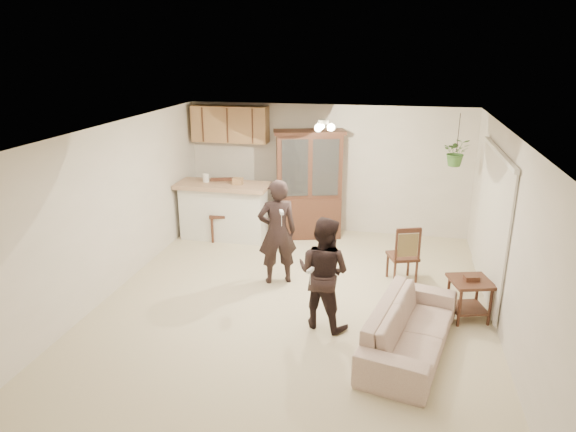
% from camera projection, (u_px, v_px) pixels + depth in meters
% --- Properties ---
extents(floor, '(6.50, 6.50, 0.00)m').
position_uv_depth(floor, '(294.00, 303.00, 7.44)').
color(floor, beige).
rests_on(floor, ground).
extents(ceiling, '(5.50, 6.50, 0.02)m').
position_uv_depth(ceiling, '(295.00, 131.00, 6.65)').
color(ceiling, silver).
rests_on(ceiling, wall_back).
extents(wall_back, '(5.50, 0.02, 2.50)m').
position_uv_depth(wall_back, '(327.00, 169.00, 10.06)').
color(wall_back, beige).
rests_on(wall_back, ground).
extents(wall_front, '(5.50, 0.02, 2.50)m').
position_uv_depth(wall_front, '(213.00, 354.00, 4.03)').
color(wall_front, beige).
rests_on(wall_front, ground).
extents(wall_left, '(0.02, 6.50, 2.50)m').
position_uv_depth(wall_left, '(112.00, 209.00, 7.59)').
color(wall_left, beige).
rests_on(wall_left, ground).
extents(wall_right, '(0.02, 6.50, 2.50)m').
position_uv_depth(wall_right, '(507.00, 237.00, 6.50)').
color(wall_right, beige).
rests_on(wall_right, ground).
extents(breakfast_bar, '(1.60, 0.55, 1.00)m').
position_uv_depth(breakfast_bar, '(224.00, 213.00, 9.83)').
color(breakfast_bar, silver).
rests_on(breakfast_bar, floor).
extents(bar_top, '(1.75, 0.70, 0.08)m').
position_uv_depth(bar_top, '(223.00, 186.00, 9.65)').
color(bar_top, tan).
rests_on(bar_top, breakfast_bar).
extents(upper_cabinets, '(1.50, 0.34, 0.70)m').
position_uv_depth(upper_cabinets, '(230.00, 124.00, 10.00)').
color(upper_cabinets, brown).
rests_on(upper_cabinets, wall_back).
extents(vertical_blinds, '(0.06, 2.30, 2.10)m').
position_uv_depth(vertical_blinds, '(491.00, 225.00, 7.39)').
color(vertical_blinds, beige).
rests_on(vertical_blinds, wall_right).
extents(ceiling_fixture, '(0.36, 0.36, 0.20)m').
position_uv_depth(ceiling_fixture, '(323.00, 126.00, 7.75)').
color(ceiling_fixture, '#FFF1BF').
rests_on(ceiling_fixture, ceiling).
extents(hanging_plant, '(0.43, 0.37, 0.48)m').
position_uv_depth(hanging_plant, '(456.00, 152.00, 8.63)').
color(hanging_plant, '#355B24').
rests_on(hanging_plant, ceiling).
extents(plant_cord, '(0.01, 0.01, 0.65)m').
position_uv_depth(plant_cord, '(458.00, 133.00, 8.52)').
color(plant_cord, black).
rests_on(plant_cord, ceiling).
extents(sofa, '(1.14, 1.99, 0.73)m').
position_uv_depth(sofa, '(411.00, 323.00, 6.19)').
color(sofa, beige).
rests_on(sofa, floor).
extents(adult, '(0.77, 0.65, 1.80)m').
position_uv_depth(adult, '(277.00, 228.00, 7.85)').
color(adult, black).
rests_on(adult, floor).
extents(child, '(0.79, 0.70, 1.35)m').
position_uv_depth(child, '(323.00, 279.00, 6.66)').
color(child, black).
rests_on(child, floor).
extents(china_hutch, '(1.40, 0.85, 2.07)m').
position_uv_depth(china_hutch, '(309.00, 185.00, 9.77)').
color(china_hutch, '#341D13').
rests_on(china_hutch, floor).
extents(side_table, '(0.64, 0.64, 0.63)m').
position_uv_depth(side_table, '(469.00, 298.00, 6.95)').
color(side_table, '#341D13').
rests_on(side_table, floor).
extents(chair_bar, '(0.63, 0.63, 1.16)m').
position_uv_depth(chair_bar, '(224.00, 222.00, 9.84)').
color(chair_bar, '#341D13').
rests_on(chair_bar, floor).
extents(chair_hutch_left, '(0.65, 0.65, 1.06)m').
position_uv_depth(chair_hutch_left, '(299.00, 219.00, 10.11)').
color(chair_hutch_left, '#341D13').
rests_on(chair_hutch_left, floor).
extents(chair_hutch_right, '(0.54, 0.54, 0.95)m').
position_uv_depth(chair_hutch_right, '(402.00, 265.00, 8.07)').
color(chair_hutch_right, '#341D13').
rests_on(chair_hutch_right, floor).
extents(controller_adult, '(0.10, 0.15, 0.04)m').
position_uv_depth(controller_adult, '(282.00, 212.00, 7.37)').
color(controller_adult, silver).
rests_on(controller_adult, adult).
extents(controller_child, '(0.08, 0.14, 0.04)m').
position_uv_depth(controller_child, '(310.00, 270.00, 6.29)').
color(controller_child, silver).
rests_on(controller_child, child).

